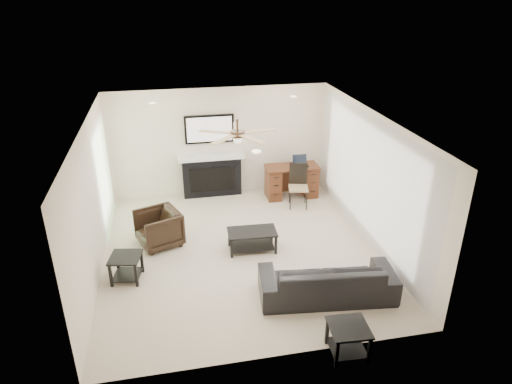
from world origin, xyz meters
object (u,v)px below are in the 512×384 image
armchair (159,228)px  coffee_table (252,240)px  fireplace_unit (211,157)px  desk (292,181)px  sofa (327,279)px

armchair → coffee_table: armchair is taller
coffee_table → fireplace_unit: 2.75m
desk → armchair: bearing=-152.3°
sofa → desk: 3.78m
armchair → fireplace_unit: size_ratio=0.40×
sofa → coffee_table: size_ratio=2.38×
armchair → coffee_table: bearing=51.7°
armchair → desk: desk is taller
sofa → armchair: size_ratio=2.78×
armchair → desk: 3.45m
sofa → fireplace_unit: size_ratio=1.12×
coffee_table → fireplace_unit: bearing=102.4°
coffee_table → desk: size_ratio=0.74×
armchair → coffee_table: size_ratio=0.85×
fireplace_unit → sofa: bearing=-72.3°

